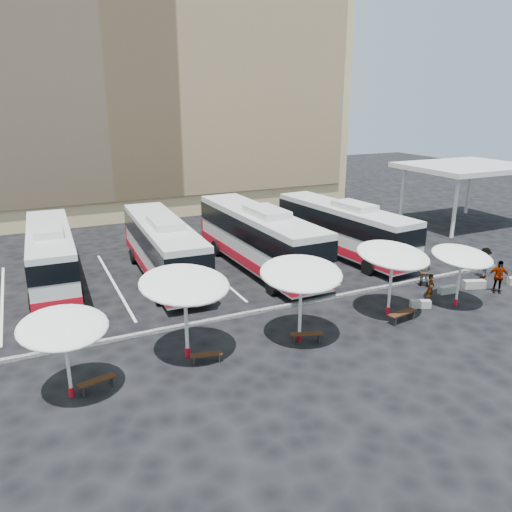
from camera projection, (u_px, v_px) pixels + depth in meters
name	position (u px, v px, depth m)	size (l,w,h in m)	color
ground	(263.00, 316.00, 25.23)	(120.00, 120.00, 0.00)	black
sandstone_building	(121.00, 76.00, 48.86)	(42.00, 18.25, 29.60)	tan
service_canopy	(466.00, 168.00, 42.16)	(10.00, 8.00, 5.20)	silver
curb_divider	(259.00, 311.00, 25.64)	(34.00, 0.25, 0.15)	black
bay_lines	(209.00, 269.00, 32.12)	(24.15, 12.00, 0.01)	white
bus_0	(51.00, 253.00, 29.21)	(3.01, 11.60, 3.66)	silver
bus_1	(163.00, 246.00, 30.11)	(3.22, 12.33, 3.88)	silver
bus_2	(258.00, 237.00, 31.64)	(3.31, 13.23, 4.18)	silver
bus_3	(343.00, 227.00, 34.52)	(3.73, 12.44, 3.89)	silver
sunshade_0	(63.00, 327.00, 17.62)	(3.77, 3.80, 3.30)	silver
sunshade_1	(184.00, 285.00, 20.27)	(4.54, 4.57, 3.88)	silver
sunshade_2	(301.00, 274.00, 21.74)	(4.52, 4.56, 3.80)	silver
sunshade_3	(393.00, 255.00, 24.46)	(4.27, 4.31, 3.74)	silver
sunshade_4	(462.00, 256.00, 25.71)	(3.26, 3.30, 3.22)	silver
wood_bench_0	(97.00, 382.00, 18.75)	(1.48, 0.68, 0.44)	black
wood_bench_1	(206.00, 356.00, 20.71)	(1.38, 0.62, 0.41)	black
wood_bench_2	(306.00, 335.00, 22.44)	(1.49, 0.86, 0.44)	black
wood_bench_3	(402.00, 314.00, 24.49)	(1.70, 0.68, 0.51)	black
conc_bench_0	(420.00, 304.00, 26.21)	(1.07, 0.36, 0.40)	gray
conc_bench_1	(448.00, 290.00, 28.14)	(1.12, 0.37, 0.42)	gray
conc_bench_2	(474.00, 284.00, 28.88)	(1.25, 0.42, 0.47)	gray
passenger_0	(430.00, 288.00, 26.83)	(0.57, 0.37, 1.57)	black
passenger_1	(425.00, 270.00, 29.10)	(0.90, 0.70, 1.86)	black
passenger_2	(498.00, 277.00, 28.03)	(1.11, 0.46, 1.90)	black
passenger_3	(484.00, 263.00, 30.29)	(1.24, 0.71, 1.91)	black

